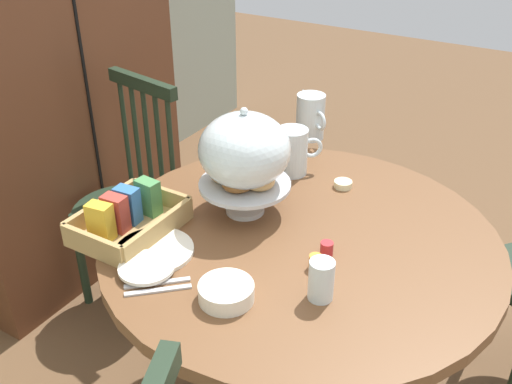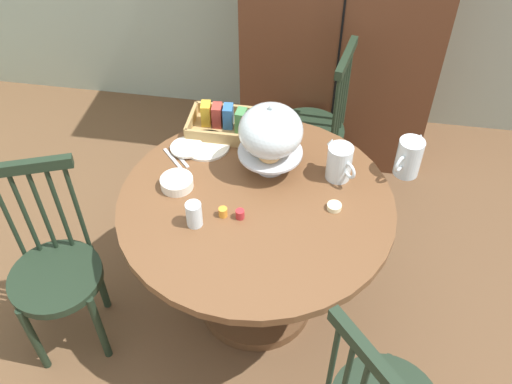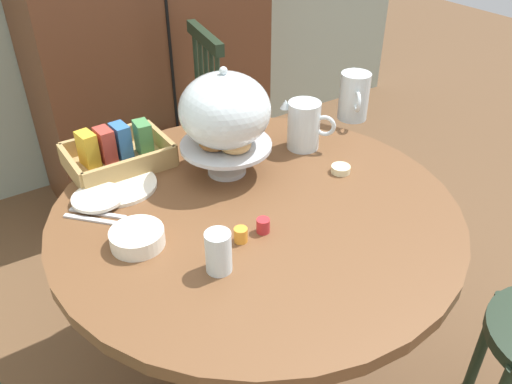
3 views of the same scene
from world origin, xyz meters
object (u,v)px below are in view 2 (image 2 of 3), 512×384
cereal_bowl (177,183)px  windsor_chair_facing_door (56,273)px  orange_juice_pitcher (339,164)px  dining_table (256,236)px  windsor_chair_by_cabinet (313,132)px  milk_pitcher (408,159)px  butter_dish (334,207)px  drinking_glass (194,214)px  china_plate_small (187,147)px  china_plate_large (206,145)px  cereal_basket (223,122)px  wooden_armoire (345,1)px  pastry_stand_with_dome (271,133)px

cereal_bowl → windsor_chair_facing_door: bearing=-146.3°
cereal_bowl → orange_juice_pitcher: bearing=14.4°
dining_table → windsor_chair_by_cabinet: size_ratio=1.19×
milk_pitcher → butter_dish: milk_pitcher is taller
drinking_glass → milk_pitcher: bearing=27.9°
dining_table → china_plate_small: 0.51m
milk_pitcher → butter_dish: 0.40m
china_plate_large → drinking_glass: size_ratio=2.00×
dining_table → cereal_bowl: size_ratio=8.29×
cereal_basket → drinking_glass: (0.01, -0.62, 0.01)m
milk_pitcher → butter_dish: (-0.29, -0.27, -0.07)m
dining_table → cereal_bowl: cereal_bowl is taller
wooden_armoire → milk_pitcher: size_ratio=11.16×
cereal_bowl → china_plate_large: bearing=77.6°
cereal_basket → china_plate_large: 0.15m
cereal_bowl → butter_dish: cereal_bowl is taller
windsor_chair_by_cabinet → windsor_chair_facing_door: same height
butter_dish → pastry_stand_with_dome: bearing=146.0°
cereal_basket → cereal_bowl: bearing=-105.1°
windsor_chair_by_cabinet → milk_pitcher: windsor_chair_by_cabinet is taller
china_plate_large → drinking_glass: 0.48m
dining_table → milk_pitcher: 0.74m
windsor_chair_by_cabinet → china_plate_small: (-0.54, -0.59, 0.30)m
drinking_glass → butter_dish: 0.57m
butter_dish → china_plate_small: bearing=159.1°
wooden_armoire → drinking_glass: 1.63m
orange_juice_pitcher → cereal_bowl: orange_juice_pitcher is taller
drinking_glass → orange_juice_pitcher: bearing=34.1°
windsor_chair_facing_door → pastry_stand_with_dome: pastry_stand_with_dome is taller
orange_juice_pitcher → drinking_glass: 0.66m
windsor_chair_facing_door → windsor_chair_by_cabinet: bearing=48.8°
cereal_basket → wooden_armoire: bearing=61.3°
china_plate_large → orange_juice_pitcher: bearing=-10.0°
cereal_bowl → butter_dish: (0.67, -0.02, -0.01)m
orange_juice_pitcher → drinking_glass: bearing=-145.9°
butter_dish → cereal_basket: bearing=141.6°
wooden_armoire → butter_dish: size_ratio=32.67×
pastry_stand_with_dome → milk_pitcher: pastry_stand_with_dome is taller
orange_juice_pitcher → wooden_armoire: bearing=92.5°
windsor_chair_by_cabinet → china_plate_small: size_ratio=6.50×
cereal_bowl → cereal_basket: bearing=74.9°
orange_juice_pitcher → china_plate_small: bearing=174.4°
butter_dish → dining_table: bearing=-178.8°
windsor_chair_facing_door → cereal_basket: (0.60, 0.74, 0.33)m
cereal_basket → china_plate_large: cereal_basket is taller
windsor_chair_facing_door → cereal_basket: size_ratio=3.09×
pastry_stand_with_dome → china_plate_small: pastry_stand_with_dome is taller
dining_table → milk_pitcher: size_ratio=6.60×
wooden_armoire → orange_juice_pitcher: bearing=-87.5°
dining_table → drinking_glass: drinking_glass is taller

